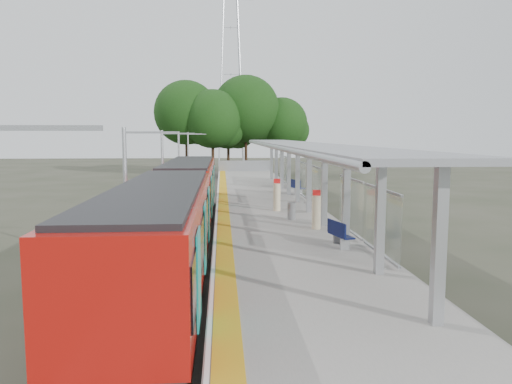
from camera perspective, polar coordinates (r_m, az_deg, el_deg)
ground at (r=13.46m, az=7.95°, el=-15.81°), size 200.00×200.00×0.00m
trackbed at (r=32.61m, az=-7.18°, el=-2.31°), size 3.00×70.00×0.24m
platform at (r=32.61m, az=0.73°, el=-1.59°), size 6.00×50.00×1.00m
tactile_strip at (r=32.43m, az=-3.76°, el=-0.73°), size 0.60×50.00×0.02m
end_fence at (r=57.29m, az=-1.30°, el=3.02°), size 6.00×0.10×1.20m
train at (r=22.00m, az=-8.77°, el=-1.52°), size 2.74×27.60×3.62m
canopy at (r=28.69m, az=4.58°, el=4.70°), size 3.27×38.00×3.66m
pylon at (r=86.32m, az=-2.91°, el=15.78°), size 8.00×4.00×38.00m
tree_cluster at (r=64.07m, az=-3.13°, el=8.68°), size 19.60×12.76×12.67m
catenary_masts at (r=31.46m, az=-10.48°, el=2.42°), size 2.08×48.16×5.40m
bench_near at (r=18.73m, az=9.48°, el=-4.66°), size 0.76×1.44×0.95m
bench_mid at (r=34.98m, az=4.71°, el=0.63°), size 0.89×1.51×0.99m
bench_far at (r=39.12m, az=3.79°, el=1.28°), size 0.54×1.51×1.02m
info_pillar_near at (r=22.00m, az=6.91°, el=-2.29°), size 0.39×0.39×1.73m
info_pillar_far at (r=27.11m, az=2.40°, el=-0.56°), size 0.39×0.39×1.75m
litter_bin at (r=24.44m, az=4.08°, el=-2.18°), size 0.47×0.47×0.82m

